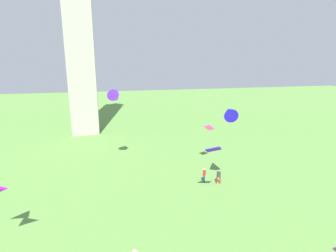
{
  "coord_description": "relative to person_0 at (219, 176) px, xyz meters",
  "views": [
    {
      "loc": [
        -6.52,
        -4.37,
        13.31
      ],
      "look_at": [
        -0.11,
        21.09,
        6.9
      ],
      "focal_mm": 28.26,
      "sensor_mm": 36.0,
      "label": 1
    }
  ],
  "objects": [
    {
      "name": "kite_flying_0",
      "position": [
        0.34,
        -1.09,
        7.41
      ],
      "size": [
        2.0,
        2.53,
        1.78
      ],
      "rotation": [
        0.0,
        0.0,
        2.85
      ],
      "color": "#2115CE"
    },
    {
      "name": "kite_flying_2",
      "position": [
        1.36,
        6.32,
        3.95
      ],
      "size": [
        1.44,
        1.29,
        0.49
      ],
      "rotation": [
        0.0,
        0.0,
        3.65
      ],
      "color": "#B32C67"
    },
    {
      "name": "person_0",
      "position": [
        0.0,
        0.0,
        0.0
      ],
      "size": [
        0.48,
        0.37,
        1.61
      ],
      "rotation": [
        0.0,
        0.0,
        5.94
      ],
      "color": "red",
      "rests_on": "ground_plane"
    },
    {
      "name": "person_2",
      "position": [
        -1.44,
        0.72,
        0.03
      ],
      "size": [
        0.45,
        0.5,
        1.67
      ],
      "rotation": [
        0.0,
        0.0,
        4.14
      ],
      "color": "#235693",
      "rests_on": "ground_plane"
    },
    {
      "name": "kite_flying_3",
      "position": [
        -2.18,
        -3.11,
        4.32
      ],
      "size": [
        1.71,
        1.36,
        0.98
      ],
      "rotation": [
        0.0,
        0.0,
        2.6
      ],
      "color": "#3B16DC"
    },
    {
      "name": "kite_flying_1",
      "position": [
        -10.49,
        9.23,
        7.9
      ],
      "size": [
        2.21,
        2.9,
        2.28
      ],
      "rotation": [
        0.0,
        0.0,
        2.84
      ],
      "color": "#380FB4"
    }
  ]
}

